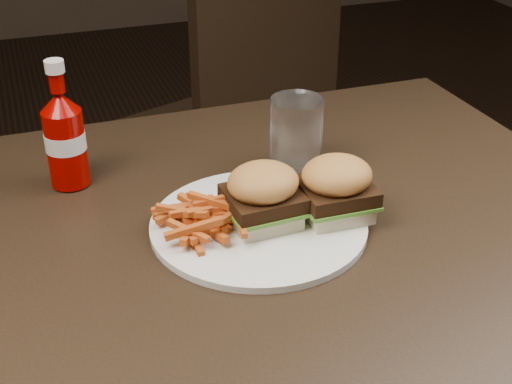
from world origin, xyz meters
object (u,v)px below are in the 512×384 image
object	(u,v)px
dining_table	(195,244)
ketchup_bottle	(66,148)
plate	(259,225)
chair_far	(219,135)
tumbler	(296,138)

from	to	relation	value
dining_table	ketchup_bottle	bearing A→B (deg)	126.23
dining_table	plate	world-z (taller)	plate
chair_far	plate	world-z (taller)	plate
chair_far	tumbler	world-z (taller)	tumbler
plate	tumbler	bearing A→B (deg)	51.27
plate	tumbler	distance (m)	0.18
dining_table	chair_far	bearing A→B (deg)	71.43
chair_far	tumbler	distance (m)	0.91
chair_far	tumbler	size ratio (longest dim) A/B	3.66
ketchup_bottle	tumbler	size ratio (longest dim) A/B	0.92
plate	tumbler	world-z (taller)	tumbler
plate	ketchup_bottle	distance (m)	0.31
ketchup_bottle	tumbler	bearing A→B (deg)	-12.15
dining_table	chair_far	size ratio (longest dim) A/B	2.61
chair_far	ketchup_bottle	bearing A→B (deg)	38.42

